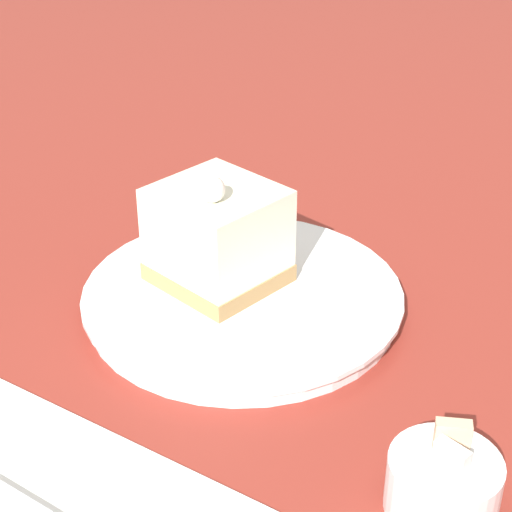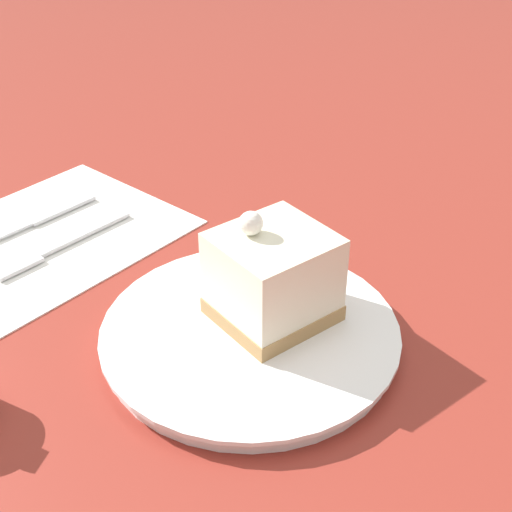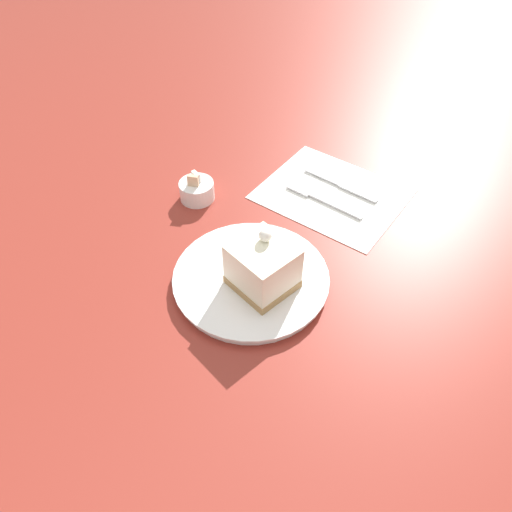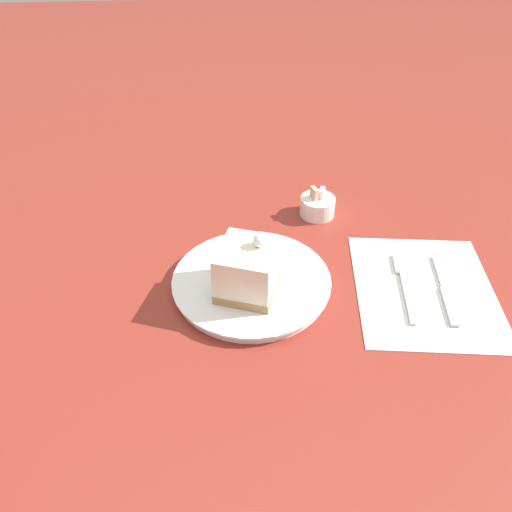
{
  "view_description": "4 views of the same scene",
  "coord_description": "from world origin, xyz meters",
  "px_view_note": "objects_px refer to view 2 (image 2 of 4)",
  "views": [
    {
      "loc": [
        0.52,
        0.24,
        0.37
      ],
      "look_at": [
        0.01,
        0.01,
        0.05
      ],
      "focal_mm": 60.0,
      "sensor_mm": 36.0,
      "label": 1
    },
    {
      "loc": [
        -0.24,
        0.38,
        0.39
      ],
      "look_at": [
        0.02,
        -0.02,
        0.07
      ],
      "focal_mm": 50.0,
      "sensor_mm": 36.0,
      "label": 2
    },
    {
      "loc": [
        -0.44,
        -0.26,
        0.61
      ],
      "look_at": [
        0.03,
        -0.0,
        0.05
      ],
      "focal_mm": 35.0,
      "sensor_mm": 36.0,
      "label": 3
    },
    {
      "loc": [
        -0.02,
        -0.58,
        0.53
      ],
      "look_at": [
        0.02,
        -0.01,
        0.07
      ],
      "focal_mm": 35.0,
      "sensor_mm": 36.0,
      "label": 4
    }
  ],
  "objects_px": {
    "cake_slice": "(273,277)",
    "knife": "(43,218)",
    "plate": "(251,334)",
    "fork": "(53,248)"
  },
  "relations": [
    {
      "from": "plate",
      "to": "fork",
      "type": "xyz_separation_m",
      "value": [
        0.24,
        -0.01,
        -0.0
      ]
    },
    {
      "from": "fork",
      "to": "knife",
      "type": "xyz_separation_m",
      "value": [
        0.05,
        -0.04,
        -0.0
      ]
    },
    {
      "from": "plate",
      "to": "knife",
      "type": "distance_m",
      "value": 0.3
    },
    {
      "from": "cake_slice",
      "to": "knife",
      "type": "relative_size",
      "value": 0.7
    },
    {
      "from": "cake_slice",
      "to": "knife",
      "type": "distance_m",
      "value": 0.31
    },
    {
      "from": "fork",
      "to": "knife",
      "type": "bearing_deg",
      "value": -25.42
    },
    {
      "from": "plate",
      "to": "knife",
      "type": "relative_size",
      "value": 1.55
    },
    {
      "from": "knife",
      "to": "plate",
      "type": "bearing_deg",
      "value": -179.64
    },
    {
      "from": "knife",
      "to": "fork",
      "type": "bearing_deg",
      "value": 154.58
    },
    {
      "from": "knife",
      "to": "cake_slice",
      "type": "bearing_deg",
      "value": -175.19
    }
  ]
}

